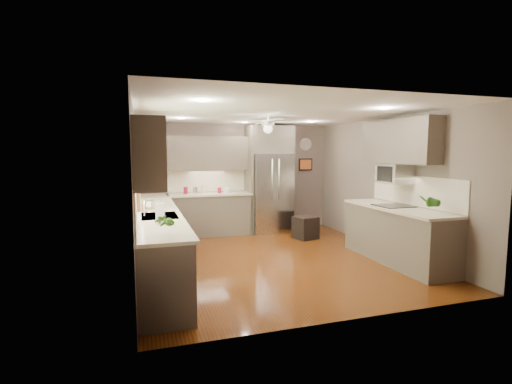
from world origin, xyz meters
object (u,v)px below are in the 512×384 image
canister_a (186,190)px  paper_towel (160,213)px  canister_c (203,189)px  potted_plant_left (164,221)px  microwave (395,174)px  stool (305,228)px  canister_d (219,190)px  refrigerator (270,181)px  bowl (228,192)px  canister_b (195,190)px  soap_bottle (149,204)px  potted_plant_right (428,202)px

canister_a → paper_towel: size_ratio=0.55×
canister_c → potted_plant_left: (-1.09, -4.03, 0.06)m
microwave → stool: microwave is taller
canister_a → canister_d: canister_a is taller
canister_c → paper_towel: 3.57m
refrigerator → bowl: bearing=179.4°
canister_b → canister_d: size_ratio=1.24×
refrigerator → canister_d: bearing=178.2°
paper_towel → soap_bottle: bearing=95.0°
canister_b → bowl: size_ratio=0.77×
canister_b → potted_plant_left: (-0.92, -4.02, 0.08)m
canister_c → stool: canister_c is taller
stool → paper_towel: 4.02m
canister_d → soap_bottle: bearing=-127.6°
paper_towel → microwave: bearing=8.4°
canister_c → paper_towel: bearing=-108.0°
canister_a → microwave: microwave is taller
bowl → refrigerator: bearing=-0.6°
canister_c → microwave: (2.87, -2.80, 0.45)m
canister_a → microwave: (3.26, -2.78, 0.46)m
canister_a → refrigerator: size_ratio=0.06×
stool → microwave: bearing=-64.7°
canister_b → microwave: bearing=-42.5°
canister_c → microwave: 4.04m
microwave → potted_plant_right: bearing=-97.4°
canister_b → paper_towel: 3.51m
potted_plant_left → stool: potted_plant_left is taller
canister_d → microwave: 3.75m
paper_towel → bowl: bearing=63.5°
potted_plant_left → paper_towel: potted_plant_left is taller
bowl → soap_bottle: bearing=-131.1°
canister_c → stool: bearing=-26.8°
canister_b → stool: (2.21, -1.01, -0.77)m
canister_b → microwave: size_ratio=0.28×
canister_d → soap_bottle: (-1.57, -2.05, 0.03)m
potted_plant_left → potted_plant_right: (3.84, 0.29, 0.03)m
stool → paper_towel: paper_towel is taller
canister_d → refrigerator: (1.19, -0.04, 0.19)m
potted_plant_left → canister_b: bearing=77.1°
soap_bottle → refrigerator: 3.42m
canister_a → potted_plant_right: (3.14, -3.72, 0.10)m
refrigerator → stool: bearing=-62.5°
canister_b → bowl: 0.72m
canister_a → canister_b: (0.21, 0.01, -0.01)m
canister_d → potted_plant_left: bearing=-110.0°
bowl → refrigerator: size_ratio=0.08×
canister_a → potted_plant_left: potted_plant_left is taller
soap_bottle → stool: size_ratio=0.33×
canister_c → potted_plant_right: size_ratio=0.49×
potted_plant_right → canister_c: bearing=126.3°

